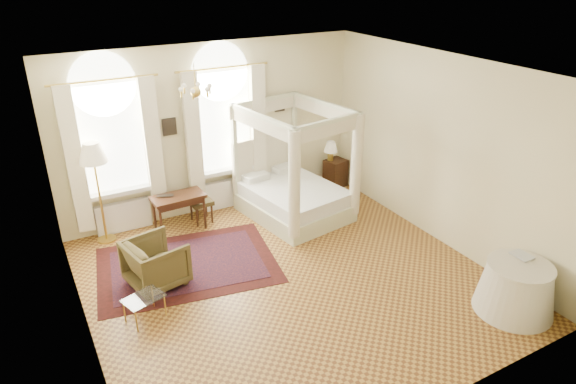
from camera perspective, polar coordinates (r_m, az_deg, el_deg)
name	(u,v)px	position (r m, az deg, el deg)	size (l,w,h in m)	color
ground	(289,279)	(8.32, 0.08, -9.69)	(6.00, 6.00, 0.00)	#A77930
room_walls	(289,164)	(7.37, 0.09, 3.08)	(6.00, 6.00, 6.00)	beige
window_left	(115,157)	(9.53, -18.69, 3.72)	(1.62, 0.27, 3.29)	silver
window_right	(226,138)	(10.06, -6.96, 5.98)	(1.62, 0.27, 3.29)	silver
chandelier	(196,90)	(7.79, -10.23, 11.05)	(0.51, 0.45, 0.50)	gold
wall_pictures	(217,117)	(9.99, -7.90, 8.21)	(2.54, 0.03, 0.39)	black
canopy_bed	(294,192)	(10.03, 0.72, -0.01)	(1.93, 2.24, 2.19)	beige
nightstand	(335,173)	(11.46, 5.29, 2.13)	(0.43, 0.39, 0.61)	#3B1E10
nightstand_lamp	(331,148)	(11.23, 4.77, 4.90)	(0.29, 0.29, 0.43)	gold
writing_desk	(178,201)	(9.63, -12.09, -0.96)	(0.97, 0.53, 0.71)	#3B1E10
laptop	(165,195)	(9.64, -13.47, -0.30)	(0.31, 0.20, 0.02)	black
stool	(201,203)	(9.96, -9.65, -1.26)	(0.41, 0.41, 0.46)	#493D1F
armchair	(156,263)	(8.27, -14.45, -7.63)	(0.81, 0.84, 0.76)	#483C1E
coffee_table	(144,300)	(7.61, -15.74, -11.45)	(0.63, 0.53, 0.37)	white
floor_lamp	(93,158)	(9.28, -20.84, 3.54)	(0.48, 0.48, 1.87)	gold
oriental_rug	(187,265)	(8.82, -11.11, -7.93)	(3.19, 2.53, 0.01)	#441310
side_table	(516,288)	(8.17, 24.02, -9.72)	(1.12, 1.12, 0.76)	silver
book	(516,257)	(8.10, 24.04, -6.65)	(0.22, 0.30, 0.03)	black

